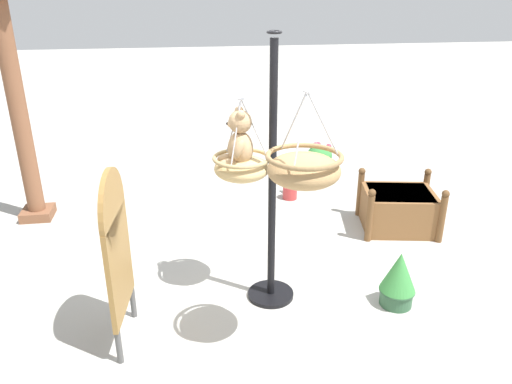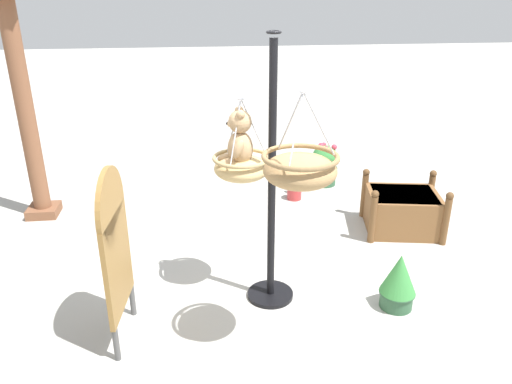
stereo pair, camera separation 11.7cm
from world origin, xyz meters
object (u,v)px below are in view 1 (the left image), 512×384
Objects in this scene: teddy_bear at (239,142)px; greenhouse_pillar_left at (20,118)px; hanging_basket_with_teddy at (242,166)px; potted_plant_flowering_red at (319,164)px; display_pole_central at (272,225)px; wooden_planter_box at (398,208)px; watering_can at (290,191)px; display_sign_board at (117,244)px; hanging_basket_left_high at (304,168)px; potted_plant_bushy_green at (398,279)px.

greenhouse_pillar_left is (2.00, 2.40, -0.21)m from teddy_bear.
hanging_basket_with_teddy reaches higher than potted_plant_flowering_red.
greenhouse_pillar_left is at bearing 51.14° from display_pole_central.
wooden_planter_box is (1.20, -1.79, -0.51)m from display_pole_central.
teddy_bear reaches higher than watering_can.
display_pole_central reaches higher than display_sign_board.
hanging_basket_left_high is 0.44× the size of display_sign_board.
display_sign_board is at bearing -152.21° from greenhouse_pillar_left.
hanging_basket_left_high is at bearing -175.27° from display_pole_central.
greenhouse_pillar_left is (2.00, 2.42, 0.02)m from hanging_basket_with_teddy.
wooden_planter_box is 1.64m from potted_plant_bushy_green.
potted_plant_flowering_red reaches higher than watering_can.
hanging_basket_left_high is at bearing 168.99° from watering_can.
display_pole_central reaches higher than wooden_planter_box.
display_sign_board is (0.40, 1.38, -0.71)m from hanging_basket_left_high.
hanging_basket_left_high is (-0.98, -0.32, 0.32)m from hanging_basket_with_teddy.
teddy_bear reaches higher than wooden_planter_box.
potted_plant_flowering_red is 1.85× the size of watering_can.
potted_plant_flowering_red is 0.42× the size of display_sign_board.
display_pole_central is 3.33× the size of hanging_basket_with_teddy.
potted_plant_bushy_green is (-0.30, -1.14, -0.49)m from display_pole_central.
wooden_planter_box is at bearing -62.75° from hanging_basket_with_teddy.
display_sign_board reaches higher than wooden_planter_box.
hanging_basket_left_high reaches higher than hanging_basket_with_teddy.
teddy_bear is at bearing -61.18° from display_sign_board.
potted_plant_bushy_green is at bearing -64.05° from hanging_basket_left_high.
potted_plant_flowering_red is (2.77, -1.22, -0.46)m from display_pole_central.
display_pole_central is 3.48m from greenhouse_pillar_left.
hanging_basket_left_high is 1.22× the size of potted_plant_bushy_green.
display_pole_central is 3.81× the size of potted_plant_flowering_red.
wooden_planter_box is at bearing -102.02° from greenhouse_pillar_left.
potted_plant_bushy_green is at bearing -169.70° from watering_can.
display_sign_board is (-0.12, 2.46, 0.63)m from potted_plant_bushy_green.
display_pole_central is 2.40× the size of wooden_planter_box.
potted_plant_bushy_green is at bearing -104.93° from display_pole_central.
display_pole_central is at bearing -72.18° from display_sign_board.
display_sign_board reaches higher than potted_plant_bushy_green.
teddy_bear is at bearing 90.00° from hanging_basket_with_teddy.
wooden_planter_box is (-0.95, -4.47, -1.06)m from greenhouse_pillar_left.
display_sign_board is at bearing 117.60° from wooden_planter_box.
display_pole_central is 2.22m from wooden_planter_box.
watering_can is at bearing 46.09° from wooden_planter_box.
display_pole_central is 1.28m from potted_plant_bushy_green.
wooden_planter_box is 1.56m from watering_can.
display_sign_board is (-0.57, 1.04, -0.62)m from teddy_bear.
display_sign_board reaches higher than potted_plant_flowering_red.
hanging_basket_with_teddy is at bearing 117.25° from wooden_planter_box.
greenhouse_pillar_left is 4.07m from potted_plant_flowering_red.
display_pole_central reaches higher than hanging_basket_left_high.
display_sign_board is 4.39× the size of watering_can.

